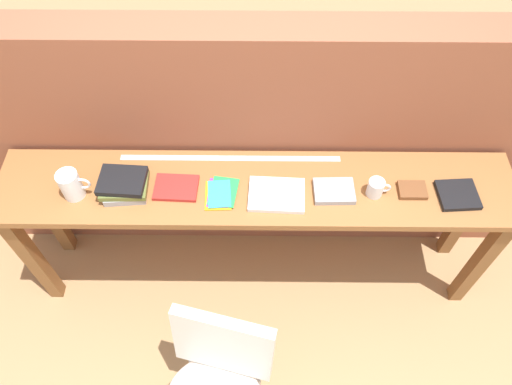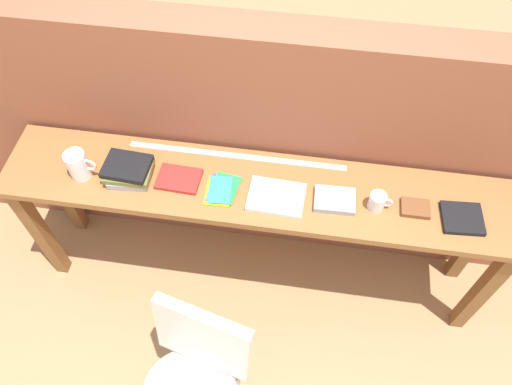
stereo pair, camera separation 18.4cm
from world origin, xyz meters
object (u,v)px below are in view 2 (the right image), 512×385
(pitcher_white, at_px, (78,165))
(leather_journal_brown, at_px, (415,208))
(mug, at_px, (378,201))
(magazine_cycling, at_px, (179,179))
(book_stack_leftmost, at_px, (129,171))
(pamphlet_pile_colourful, at_px, (221,190))
(chair_white_moulded, at_px, (194,376))
(book_open_centre, at_px, (276,197))
(book_repair_rightmost, at_px, (462,218))

(pitcher_white, distance_m, leather_journal_brown, 1.59)
(mug, bearing_deg, leather_journal_brown, 3.73)
(mug, xyz_separation_m, leather_journal_brown, (0.18, 0.01, -0.03))
(magazine_cycling, bearing_deg, book_stack_leftmost, -173.18)
(magazine_cycling, relative_size, pamphlet_pile_colourful, 1.06)
(chair_white_moulded, bearing_deg, book_stack_leftmost, 120.02)
(mug, relative_size, leather_journal_brown, 0.85)
(book_open_centre, bearing_deg, leather_journal_brown, 5.51)
(pitcher_white, distance_m, magazine_cycling, 0.48)
(pitcher_white, xyz_separation_m, mug, (1.41, 0.02, -0.03))
(pitcher_white, bearing_deg, book_stack_leftmost, 4.43)
(magazine_cycling, height_order, book_repair_rightmost, book_repair_rightmost)
(pamphlet_pile_colourful, height_order, leather_journal_brown, leather_journal_brown)
(leather_journal_brown, distance_m, book_repair_rightmost, 0.21)
(book_stack_leftmost, bearing_deg, chair_white_moulded, -59.98)
(chair_white_moulded, distance_m, mug, 1.14)
(pamphlet_pile_colourful, bearing_deg, book_stack_leftmost, 178.29)
(book_open_centre, xyz_separation_m, mug, (0.46, 0.02, 0.03))
(magazine_cycling, xyz_separation_m, leather_journal_brown, (1.12, -0.01, 0.00))
(magazine_cycling, bearing_deg, chair_white_moulded, -72.44)
(leather_journal_brown, bearing_deg, mug, -176.27)
(pitcher_white, height_order, book_repair_rightmost, pitcher_white)
(chair_white_moulded, distance_m, pitcher_white, 1.11)
(pamphlet_pile_colourful, relative_size, leather_journal_brown, 1.50)
(book_open_centre, bearing_deg, book_repair_rightmost, 3.12)
(magazine_cycling, xyz_separation_m, book_open_centre, (0.48, -0.04, 0.00))
(pamphlet_pile_colourful, relative_size, book_repair_rightmost, 1.07)
(book_stack_leftmost, relative_size, magazine_cycling, 1.11)
(chair_white_moulded, bearing_deg, mug, 47.16)
(pitcher_white, xyz_separation_m, book_open_centre, (0.95, -0.00, -0.07))
(pamphlet_pile_colourful, xyz_separation_m, book_repair_rightmost, (1.11, -0.00, 0.00))
(magazine_cycling, xyz_separation_m, mug, (0.94, -0.02, 0.04))
(chair_white_moulded, height_order, pitcher_white, pitcher_white)
(leather_journal_brown, bearing_deg, book_stack_leftmost, -179.52)
(mug, bearing_deg, pamphlet_pile_colourful, -178.96)
(book_stack_leftmost, height_order, magazine_cycling, book_stack_leftmost)
(book_open_centre, relative_size, leather_journal_brown, 2.01)
(pitcher_white, relative_size, magazine_cycling, 0.90)
(magazine_cycling, relative_size, leather_journal_brown, 1.58)
(chair_white_moulded, height_order, book_open_centre, book_open_centre)
(pitcher_white, bearing_deg, book_open_centre, -0.13)
(pitcher_white, bearing_deg, mug, 0.73)
(magazine_cycling, xyz_separation_m, book_repair_rightmost, (1.32, -0.03, 0.00))
(magazine_cycling, bearing_deg, book_repair_rightmost, 1.14)
(magazine_cycling, distance_m, book_open_centre, 0.48)
(chair_white_moulded, distance_m, leather_journal_brown, 1.25)
(book_stack_leftmost, xyz_separation_m, mug, (1.17, -0.00, -0.00))
(book_stack_leftmost, distance_m, book_open_centre, 0.71)
(mug, height_order, leather_journal_brown, mug)
(book_repair_rightmost, bearing_deg, book_stack_leftmost, 175.74)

